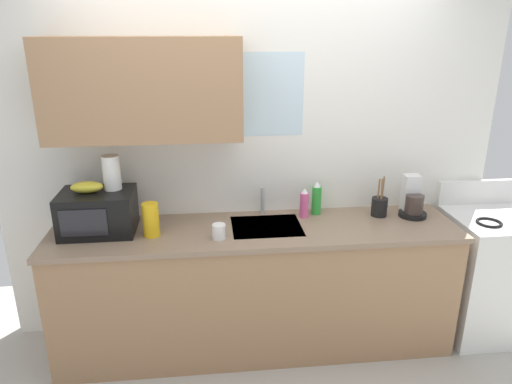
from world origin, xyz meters
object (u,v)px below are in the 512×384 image
at_px(stove_range, 486,273).
at_px(dish_soap_bottle_green, 317,199).
at_px(utensil_crock, 379,206).
at_px(microwave, 98,212).
at_px(paper_towel_roll, 112,173).
at_px(banana_bunch, 87,187).
at_px(coffee_maker, 412,201).
at_px(mug_white, 219,231).
at_px(cereal_canister, 151,220).
at_px(dish_soap_bottle_pink, 304,204).

xyz_separation_m(stove_range, dish_soap_bottle_green, (-1.24, 0.20, 0.55)).
relative_size(dish_soap_bottle_green, utensil_crock, 0.82).
relative_size(stove_range, microwave, 2.35).
bearing_deg(utensil_crock, paper_towel_roll, -179.37).
relative_size(banana_bunch, paper_towel_roll, 0.91).
bearing_deg(stove_range, banana_bunch, 179.03).
relative_size(stove_range, coffee_maker, 3.86).
xyz_separation_m(dish_soap_bottle_green, mug_white, (-0.70, -0.34, -0.06)).
distance_m(cereal_canister, utensil_crock, 1.56).
bearing_deg(utensil_crock, mug_white, -167.02).
xyz_separation_m(stove_range, microwave, (-2.70, 0.04, 0.58)).
bearing_deg(microwave, mug_white, -13.89).
height_order(banana_bunch, cereal_canister, banana_bunch).
xyz_separation_m(paper_towel_roll, dish_soap_bottle_pink, (1.26, 0.06, -0.28)).
relative_size(cereal_canister, utensil_crock, 0.75).
xyz_separation_m(microwave, coffee_maker, (2.12, 0.06, -0.03)).
relative_size(coffee_maker, cereal_canister, 1.30).
relative_size(paper_towel_roll, dish_soap_bottle_pink, 1.05).
bearing_deg(dish_soap_bottle_green, utensil_crock, -11.05).
bearing_deg(coffee_maker, banana_bunch, -178.46).
relative_size(dish_soap_bottle_pink, mug_white, 2.21).
relative_size(stove_range, paper_towel_roll, 4.91).
bearing_deg(stove_range, dish_soap_bottle_pink, 173.50).
relative_size(banana_bunch, cereal_canister, 0.93).
height_order(stove_range, banana_bunch, banana_bunch).
xyz_separation_m(microwave, cereal_canister, (0.34, -0.10, -0.03)).
xyz_separation_m(stove_range, cereal_canister, (-2.36, -0.05, 0.55)).
bearing_deg(dish_soap_bottle_pink, banana_bunch, -175.71).
distance_m(banana_bunch, cereal_canister, 0.45).
bearing_deg(stove_range, microwave, 179.05).
bearing_deg(dish_soap_bottle_pink, stove_range, -6.50).
relative_size(paper_towel_roll, cereal_canister, 1.02).
xyz_separation_m(stove_range, dish_soap_bottle_pink, (-1.34, 0.15, 0.54)).
bearing_deg(paper_towel_roll, stove_range, -2.13).
distance_m(stove_range, coffee_maker, 0.80).
xyz_separation_m(microwave, banana_bunch, (-0.05, 0.00, 0.17)).
bearing_deg(utensil_crock, cereal_canister, -173.74).
distance_m(stove_range, microwave, 2.76).
height_order(cereal_canister, mug_white, cereal_canister).
bearing_deg(microwave, cereal_canister, -16.13).
bearing_deg(coffee_maker, dish_soap_bottle_green, 171.78).
height_order(banana_bunch, paper_towel_roll, paper_towel_roll).
xyz_separation_m(cereal_canister, utensil_crock, (1.55, 0.17, -0.04)).
distance_m(microwave, banana_bunch, 0.18).
distance_m(microwave, mug_white, 0.79).
bearing_deg(utensil_crock, coffee_maker, -2.86).
bearing_deg(stove_range, dish_soap_bottle_green, 170.83).
bearing_deg(paper_towel_roll, microwave, -152.83).
bearing_deg(banana_bunch, dish_soap_bottle_green, 5.81).
relative_size(paper_towel_roll, mug_white, 2.32).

